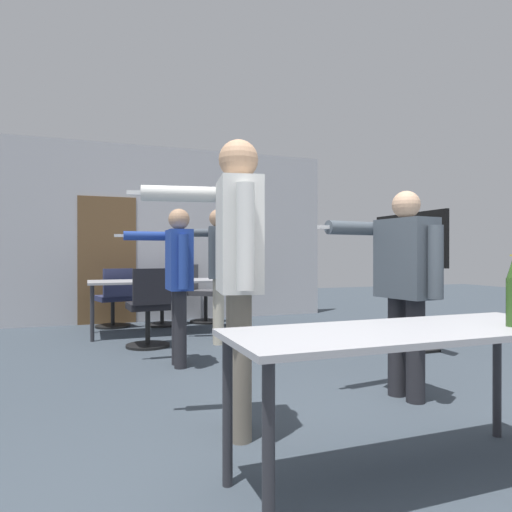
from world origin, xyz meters
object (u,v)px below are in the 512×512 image
object	(u,v)px
person_far_watching	(405,275)
person_left_plaid	(236,256)
office_chair_side_rolled	(166,299)
person_near_casual	(217,262)
office_chair_far_right	(114,300)
person_right_polo	(178,271)
office_chair_far_left	(201,295)
tv_screen	(409,262)
office_chair_near_pushed	(149,310)

from	to	relation	value
person_far_watching	person_left_plaid	xyz separation A→B (m)	(-1.44, -0.23, 0.15)
person_far_watching	office_chair_side_rolled	distance (m)	4.53
person_near_casual	office_chair_far_right	bearing A→B (deg)	46.95
person_right_polo	office_chair_side_rolled	world-z (taller)	person_right_polo
office_chair_far_left	office_chair_far_right	xyz separation A→B (m)	(-1.38, -0.10, -0.03)
tv_screen	office_chair_far_right	size ratio (longest dim) A/B	1.77
person_far_watching	person_left_plaid	distance (m)	1.46
person_left_plaid	office_chair_near_pushed	xyz separation A→B (m)	(-0.17, 2.87, -0.65)
person_far_watching	office_chair_near_pushed	xyz separation A→B (m)	(-1.61, 2.64, -0.50)
person_right_polo	office_chair_far_left	xyz separation A→B (m)	(0.91, 2.83, -0.50)
person_right_polo	office_chair_near_pushed	size ratio (longest dim) A/B	1.65
office_chair_side_rolled	person_right_polo	bearing A→B (deg)	152.81
person_near_casual	person_left_plaid	xyz separation A→B (m)	(-0.66, -2.87, 0.09)
office_chair_far_left	office_chair_far_right	world-z (taller)	office_chair_far_left
office_chair_side_rolled	tv_screen	bearing A→B (deg)	-160.35
office_chair_far_right	person_right_polo	bearing A→B (deg)	-95.14
office_chair_far_right	office_chair_far_left	bearing A→B (deg)	-10.85
person_far_watching	office_chair_near_pushed	bearing A→B (deg)	24.08
tv_screen	person_far_watching	distance (m)	1.97
person_far_watching	office_chair_far_left	bearing A→B (deg)	-0.35
tv_screen	person_right_polo	size ratio (longest dim) A/B	1.02
person_far_watching	office_chair_near_pushed	world-z (taller)	person_far_watching
office_chair_far_right	person_near_casual	bearing A→B (deg)	-71.03
person_far_watching	person_near_casual	size ratio (longest dim) A/B	0.95
person_near_casual	office_chair_side_rolled	size ratio (longest dim) A/B	1.87
office_chair_near_pushed	office_chair_side_rolled	bearing A→B (deg)	70.13
office_chair_far_left	office_chair_side_rolled	xyz separation A→B (m)	(-0.59, -0.10, -0.04)
person_near_casual	tv_screen	bearing A→B (deg)	-105.91
person_far_watching	office_chair_far_right	bearing A→B (deg)	16.50
person_far_watching	office_chair_near_pushed	size ratio (longest dim) A/B	1.68
person_right_polo	person_near_casual	world-z (taller)	person_near_casual
person_near_casual	office_chair_far_right	size ratio (longest dim) A/B	1.86
tv_screen	office_chair_far_left	xyz separation A→B (m)	(-1.80, 2.94, -0.57)
person_left_plaid	office_chair_near_pushed	size ratio (longest dim) A/B	1.91
person_far_watching	office_chair_side_rolled	bearing A→B (deg)	7.30
person_right_polo	person_near_casual	xyz separation A→B (m)	(0.68, 1.02, 0.07)
office_chair_near_pushed	office_chair_far_left	xyz separation A→B (m)	(1.07, 1.81, -0.00)
person_far_watching	person_left_plaid	world-z (taller)	person_left_plaid
office_chair_near_pushed	office_chair_far_left	world-z (taller)	office_chair_near_pushed
office_chair_far_left	person_left_plaid	bearing A→B (deg)	26.08
office_chair_far_left	person_far_watching	bearing A→B (deg)	43.84
office_chair_far_right	person_left_plaid	bearing A→B (deg)	-98.77
tv_screen	person_near_casual	distance (m)	2.32
person_near_casual	office_chair_near_pushed	size ratio (longest dim) A/B	1.77
tv_screen	office_chair_near_pushed	distance (m)	3.14
person_right_polo	office_chair_far_right	distance (m)	2.82
tv_screen	office_chair_side_rolled	distance (m)	3.76
person_near_casual	office_chair_near_pushed	distance (m)	1.01
person_left_plaid	office_chair_side_rolled	bearing A→B (deg)	5.97
office_chair_far_left	person_near_casual	bearing A→B (deg)	29.66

